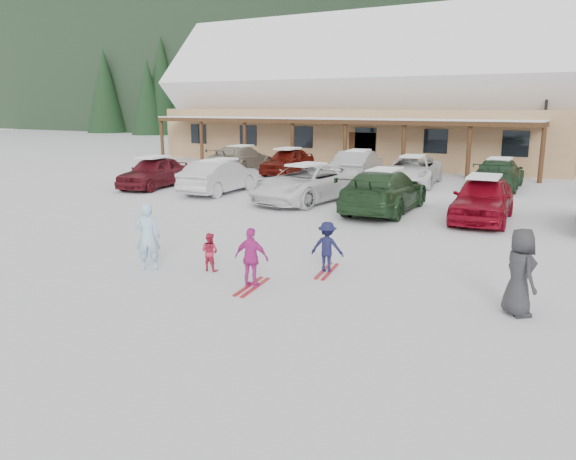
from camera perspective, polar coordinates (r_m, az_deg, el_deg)
The scene contains 22 objects.
ground at distance 12.65m, azimuth -3.46°, elevation -5.13°, with size 160.00×160.00×0.00m, color white.
day_lodge at distance 41.11m, azimuth 7.75°, elevation 12.56°, with size 29.12×12.50×10.38m.
lamp_post at distance 34.81m, azimuth 24.73°, elevation 11.19°, with size 0.50×0.25×6.60m.
conifer_0 at distance 51.71m, azimuth -9.54°, elevation 14.40°, with size 4.40×4.40×10.20m.
conifer_2 at distance 63.74m, azimuth -5.38°, elevation 15.15°, with size 5.28×5.28×12.24m.
adult_skier at distance 13.65m, azimuth -14.06°, elevation -0.66°, with size 0.59×0.39×1.62m, color #A4D1EC.
toddler_red at distance 13.38m, azimuth -7.95°, elevation -2.20°, with size 0.45×0.35×0.92m, color #BE2440.
child_navy at distance 13.15m, azimuth 4.00°, elevation -1.73°, with size 0.78×0.45×1.20m, color #141539.
skis_child_navy at distance 13.31m, azimuth 3.96°, elevation -4.18°, with size 0.20×1.40×0.03m, color #A3171D.
child_magenta at distance 11.99m, azimuth -3.73°, elevation -2.86°, with size 0.77×0.32×1.31m, color #C5288F.
skis_child_magenta at distance 12.18m, azimuth -3.68°, elevation -5.76°, with size 0.20×1.40×0.03m, color #A3171D.
bystander_dark at distance 11.22m, azimuth 22.49°, elevation -3.98°, with size 0.81×0.53×1.65m, color #2A2A2D.
parked_car_0 at distance 27.52m, azimuth -13.48°, elevation 5.71°, with size 1.74×4.32×1.47m, color #5A131B.
parked_car_1 at distance 25.29m, azimuth -6.93°, elevation 5.42°, with size 1.58×4.55×1.50m, color silver.
parked_car_2 at distance 22.83m, azimuth 1.86°, elevation 4.79°, with size 2.54×5.50×1.53m, color white.
parked_car_3 at distance 20.89m, azimuth 9.73°, elevation 3.94°, with size 2.19×5.39×1.56m, color #213F21.
parked_car_4 at distance 20.06m, azimuth 19.18°, elevation 3.02°, with size 1.80×4.47×1.52m, color maroon.
parked_car_7 at distance 33.78m, azimuth -4.82°, elevation 7.24°, with size 2.11×5.20×1.51m, color gray.
parked_car_8 at distance 32.10m, azimuth -0.05°, elevation 6.98°, with size 1.74×4.33×1.48m, color #5B100A.
parked_car_9 at distance 29.60m, azimuth 7.15°, elevation 6.51°, with size 1.66×4.77×1.57m, color #98999C.
parked_car_10 at distance 28.38m, azimuth 12.49°, elevation 5.92°, with size 2.38×5.17×1.44m, color white.
parked_car_11 at distance 28.22m, azimuth 20.62°, elevation 5.37°, with size 1.99×4.89×1.42m, color #203F24.
Camera 1 is at (6.67, -10.05, 3.83)m, focal length 35.00 mm.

